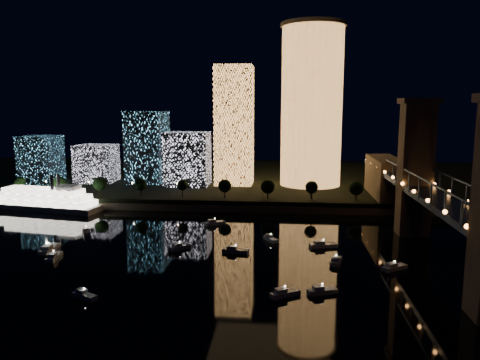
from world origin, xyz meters
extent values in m
plane|color=black|center=(0.00, 0.00, 0.00)|extent=(520.00, 520.00, 0.00)
cube|color=black|center=(0.00, 160.00, 2.50)|extent=(420.00, 160.00, 5.00)
cube|color=#6B5E4C|center=(0.00, 82.00, 1.50)|extent=(420.00, 6.00, 3.00)
cylinder|color=#FFA651|center=(31.39, 128.43, 46.27)|extent=(32.00, 32.00, 82.53)
cylinder|color=#6B5E4C|center=(31.39, 128.43, 88.53)|extent=(34.00, 34.00, 2.00)
cube|color=#FFA651|center=(-9.71, 127.80, 36.70)|extent=(19.93, 19.93, 63.41)
cube|color=white|center=(-34.44, 121.47, 19.20)|extent=(23.08, 19.53, 28.41)
cube|color=#5DC9FC|center=(-58.91, 130.80, 24.64)|extent=(19.64, 25.53, 39.27)
cube|color=white|center=(-87.63, 127.75, 15.33)|extent=(20.67, 18.79, 20.67)
cube|color=#5DC9FC|center=(-117.38, 122.49, 17.92)|extent=(18.46, 20.31, 25.85)
cube|color=navy|center=(65.00, 0.00, 18.00)|extent=(10.00, 260.00, 2.00)
cube|color=#6B5E4C|center=(65.00, 50.00, 24.00)|extent=(11.00, 9.00, 48.00)
cube|color=#6B5E4C|center=(65.00, 50.00, 49.00)|extent=(13.00, 11.00, 2.00)
cube|color=navy|center=(60.00, 0.00, 25.00)|extent=(0.50, 150.00, 0.50)
cube|color=#6B5E4C|center=(65.00, 100.00, 11.50)|extent=(12.00, 40.00, 23.00)
cube|color=navy|center=(60.00, -12.00, 21.50)|extent=(0.50, 0.50, 7.00)
cube|color=navy|center=(60.00, 12.00, 21.50)|extent=(0.50, 0.50, 7.00)
cube|color=navy|center=(60.00, 36.00, 21.50)|extent=(0.50, 0.50, 7.00)
cube|color=navy|center=(60.00, 60.00, 21.50)|extent=(0.50, 0.50, 7.00)
sphere|color=orange|center=(59.50, 0.00, 19.80)|extent=(1.20, 1.20, 1.20)
sphere|color=orange|center=(59.50, 45.00, 19.80)|extent=(1.20, 1.20, 1.20)
sphere|color=orange|center=(59.50, 90.00, 19.80)|extent=(1.20, 1.20, 1.20)
cube|color=silver|center=(-92.18, 76.35, 1.35)|extent=(55.23, 21.65, 2.69)
cube|color=white|center=(-92.18, 76.35, 3.93)|extent=(50.61, 19.76, 2.47)
cube|color=white|center=(-92.18, 76.35, 6.40)|extent=(45.99, 17.86, 2.47)
cube|color=white|center=(-92.18, 76.35, 8.87)|extent=(39.16, 15.57, 2.47)
cube|color=silver|center=(-78.92, 73.98, 11.00)|extent=(10.03, 8.21, 2.02)
cylinder|color=black|center=(-85.95, 72.95, 13.47)|extent=(1.57, 1.57, 6.74)
cylinder|color=black|center=(-85.16, 77.37, 13.47)|extent=(1.57, 1.57, 6.74)
cube|color=silver|center=(12.99, 35.97, 0.60)|extent=(5.70, 7.30, 1.20)
cube|color=silver|center=(12.43, 36.89, 1.70)|extent=(2.90, 3.11, 1.00)
sphere|color=white|center=(12.99, 35.97, 2.60)|extent=(0.36, 0.36, 0.36)
cube|color=silver|center=(-54.02, 10.02, 0.60)|extent=(3.85, 8.93, 1.20)
cube|color=silver|center=(-53.85, 8.74, 1.70)|extent=(2.62, 3.29, 1.00)
sphere|color=white|center=(-54.02, 10.02, 2.60)|extent=(0.36, 0.36, 0.36)
cube|color=silver|center=(33.42, 14.26, 0.60)|extent=(4.50, 8.06, 1.20)
cube|color=silver|center=(33.10, 13.16, 1.70)|extent=(2.67, 3.14, 1.00)
sphere|color=white|center=(33.42, 14.26, 2.60)|extent=(0.36, 0.36, 0.36)
cube|color=silver|center=(-31.63, -18.35, 0.60)|extent=(7.36, 5.19, 1.20)
cube|color=silver|center=(-32.58, -17.88, 1.70)|extent=(3.04, 2.76, 1.00)
sphere|color=white|center=(-31.63, -18.35, 2.60)|extent=(0.36, 0.36, 0.36)
cube|color=silver|center=(-10.14, 57.00, 0.60)|extent=(8.44, 6.86, 1.20)
cube|color=silver|center=(-11.18, 56.30, 1.70)|extent=(3.64, 3.43, 1.00)
sphere|color=white|center=(-10.14, 57.00, 2.60)|extent=(0.36, 0.36, 0.36)
cube|color=silver|center=(27.42, -9.73, 0.60)|extent=(8.04, 4.87, 1.20)
cube|color=silver|center=(26.34, -10.11, 1.70)|extent=(3.19, 2.77, 1.00)
sphere|color=white|center=(27.42, -9.73, 2.60)|extent=(0.36, 0.36, 0.36)
cube|color=silver|center=(-56.35, 39.70, 0.60)|extent=(5.59, 7.37, 1.20)
cube|color=silver|center=(-55.81, 38.76, 1.70)|extent=(2.88, 3.11, 1.00)
sphere|color=white|center=(-56.35, 39.70, 2.60)|extent=(0.36, 0.36, 0.36)
cube|color=silver|center=(49.81, 10.07, 0.60)|extent=(8.27, 6.72, 1.20)
cube|color=silver|center=(48.78, 9.39, 1.70)|extent=(3.57, 3.36, 1.00)
sphere|color=white|center=(49.81, 10.07, 2.60)|extent=(0.36, 0.36, 0.36)
cube|color=silver|center=(30.94, 30.53, 0.60)|extent=(9.91, 5.28, 1.20)
cube|color=silver|center=(29.56, 30.17, 1.70)|extent=(3.82, 3.20, 1.00)
sphere|color=white|center=(30.94, 30.53, 2.60)|extent=(0.36, 0.36, 0.36)
cube|color=silver|center=(17.96, -12.13, 0.60)|extent=(8.00, 6.41, 1.20)
cube|color=silver|center=(16.97, -12.77, 1.70)|extent=(3.43, 3.22, 1.00)
sphere|color=white|center=(17.96, -12.13, 2.60)|extent=(0.36, 0.36, 0.36)
cube|color=silver|center=(1.98, 21.65, 0.60)|extent=(8.82, 3.80, 1.20)
cube|color=silver|center=(0.71, 21.81, 1.70)|extent=(3.25, 2.58, 1.00)
sphere|color=white|center=(1.98, 21.65, 2.60)|extent=(0.36, 0.36, 0.36)
cube|color=silver|center=(-16.98, 23.54, 0.60)|extent=(6.79, 7.11, 1.20)
cube|color=silver|center=(-17.73, 22.71, 1.70)|extent=(3.19, 3.23, 1.00)
sphere|color=white|center=(-16.98, 23.54, 2.60)|extent=(0.36, 0.36, 0.36)
cube|color=silver|center=(-59.57, 18.04, 0.60)|extent=(3.56, 10.17, 1.20)
cube|color=silver|center=(-59.52, 16.53, 1.70)|extent=(2.73, 3.61, 1.00)
sphere|color=white|center=(-59.57, 18.04, 2.60)|extent=(0.36, 0.36, 0.36)
cylinder|color=black|center=(-110.00, 88.00, 7.00)|extent=(0.70, 0.70, 4.00)
sphere|color=black|center=(-110.00, 88.00, 10.50)|extent=(5.39, 5.39, 5.39)
cylinder|color=black|center=(-90.00, 88.00, 7.00)|extent=(0.70, 0.70, 4.00)
sphere|color=black|center=(-90.00, 88.00, 10.50)|extent=(6.45, 6.45, 6.45)
cylinder|color=black|center=(-70.00, 88.00, 7.00)|extent=(0.70, 0.70, 4.00)
sphere|color=black|center=(-70.00, 88.00, 10.50)|extent=(6.48, 6.48, 6.48)
cylinder|color=black|center=(-50.00, 88.00, 7.00)|extent=(0.70, 0.70, 4.00)
sphere|color=black|center=(-50.00, 88.00, 10.50)|extent=(5.85, 5.85, 5.85)
cylinder|color=black|center=(-30.00, 88.00, 7.00)|extent=(0.70, 0.70, 4.00)
sphere|color=black|center=(-30.00, 88.00, 10.50)|extent=(5.07, 5.07, 5.07)
cylinder|color=black|center=(-10.00, 88.00, 7.00)|extent=(0.70, 0.70, 4.00)
sphere|color=black|center=(-10.00, 88.00, 10.50)|extent=(6.18, 6.18, 6.18)
cylinder|color=black|center=(10.00, 88.00, 7.00)|extent=(0.70, 0.70, 4.00)
sphere|color=black|center=(10.00, 88.00, 10.50)|extent=(6.58, 6.58, 6.58)
cylinder|color=black|center=(30.00, 88.00, 7.00)|extent=(0.70, 0.70, 4.00)
sphere|color=black|center=(30.00, 88.00, 10.50)|extent=(5.82, 5.82, 5.82)
cylinder|color=black|center=(50.00, 88.00, 7.00)|extent=(0.70, 0.70, 4.00)
sphere|color=black|center=(50.00, 88.00, 10.50)|extent=(6.62, 6.62, 6.62)
cylinder|color=black|center=(-100.00, 94.00, 7.50)|extent=(0.24, 0.24, 5.00)
sphere|color=#FFCC7F|center=(-100.00, 94.00, 10.30)|extent=(0.70, 0.70, 0.70)
cylinder|color=black|center=(-78.00, 94.00, 7.50)|extent=(0.24, 0.24, 5.00)
sphere|color=#FFCC7F|center=(-78.00, 94.00, 10.30)|extent=(0.70, 0.70, 0.70)
cylinder|color=black|center=(-56.00, 94.00, 7.50)|extent=(0.24, 0.24, 5.00)
sphere|color=#FFCC7F|center=(-56.00, 94.00, 10.30)|extent=(0.70, 0.70, 0.70)
cylinder|color=black|center=(-34.00, 94.00, 7.50)|extent=(0.24, 0.24, 5.00)
sphere|color=#FFCC7F|center=(-34.00, 94.00, 10.30)|extent=(0.70, 0.70, 0.70)
cylinder|color=black|center=(-12.00, 94.00, 7.50)|extent=(0.24, 0.24, 5.00)
sphere|color=#FFCC7F|center=(-12.00, 94.00, 10.30)|extent=(0.70, 0.70, 0.70)
cylinder|color=black|center=(10.00, 94.00, 7.50)|extent=(0.24, 0.24, 5.00)
sphere|color=#FFCC7F|center=(10.00, 94.00, 10.30)|extent=(0.70, 0.70, 0.70)
cylinder|color=black|center=(32.00, 94.00, 7.50)|extent=(0.24, 0.24, 5.00)
sphere|color=#FFCC7F|center=(32.00, 94.00, 10.30)|extent=(0.70, 0.70, 0.70)
camera|label=1|loc=(17.18, -124.21, 47.34)|focal=35.00mm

